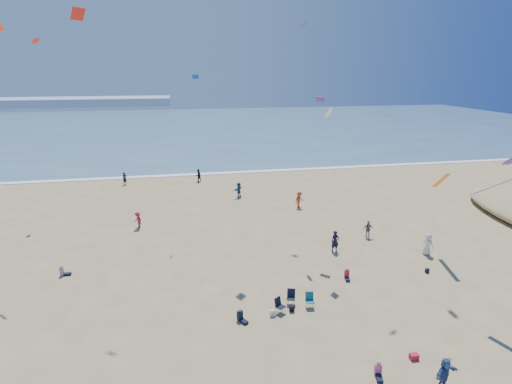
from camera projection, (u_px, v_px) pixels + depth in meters
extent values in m
cube|color=#476B84|center=(186.00, 127.00, 104.95)|extent=(220.00, 100.00, 0.06)
cube|color=white|center=(194.00, 174.00, 58.03)|extent=(220.00, 1.20, 0.08)
cube|color=#7A8EA8|center=(34.00, 102.00, 163.99)|extent=(110.00, 20.00, 3.20)
imported|color=#324B8A|center=(445.00, 373.00, 19.07)|extent=(1.55, 0.87, 1.59)
imported|color=silver|center=(428.00, 244.00, 32.79)|extent=(0.96, 1.07, 1.84)
imported|color=slate|center=(368.00, 229.00, 36.20)|extent=(0.97, 0.49, 1.59)
imported|color=black|center=(198.00, 175.00, 54.25)|extent=(1.06, 0.99, 1.73)
imported|color=#305184|center=(239.00, 190.00, 47.69)|extent=(1.48, 1.61, 1.79)
imported|color=#B01934|center=(138.00, 220.00, 38.37)|extent=(1.06, 1.19, 1.60)
imported|color=#BF3D1B|center=(299.00, 199.00, 44.10)|extent=(1.34, 1.20, 1.80)
imported|color=black|center=(335.00, 241.00, 33.34)|extent=(0.67, 0.44, 1.83)
imported|color=black|center=(125.00, 179.00, 52.80)|extent=(0.72, 0.70, 1.66)
cube|color=silver|center=(273.00, 313.00, 24.78)|extent=(0.35, 0.20, 0.40)
cube|color=black|center=(292.00, 309.00, 25.25)|extent=(0.30, 0.22, 0.38)
cube|color=#B51930|center=(414.00, 357.00, 21.10)|extent=(0.45, 0.30, 0.30)
cube|color=black|center=(427.00, 271.00, 30.05)|extent=(0.28, 0.18, 0.34)
cube|color=white|center=(329.00, 113.00, 29.51)|extent=(0.69, 0.66, 0.65)
cube|color=#501B92|center=(304.00, 24.00, 33.20)|extent=(0.31, 0.84, 0.44)
cube|color=red|center=(35.00, 41.00, 28.26)|extent=(0.80, 0.83, 0.38)
cube|color=blue|center=(195.00, 77.00, 40.85)|extent=(0.71, 0.38, 0.40)
cube|color=#CADE34|center=(50.00, 39.00, 40.41)|extent=(0.35, 0.55, 0.54)
cube|color=red|center=(78.00, 14.00, 18.52)|extent=(0.67, 0.79, 0.56)
cube|color=#562C8A|center=(320.00, 99.00, 32.24)|extent=(0.74, 0.73, 0.44)
cube|color=purple|center=(505.00, 182.00, 23.01)|extent=(0.35, 3.14, 2.21)
cube|color=orange|center=(441.00, 181.00, 31.84)|extent=(0.35, 2.64, 1.87)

